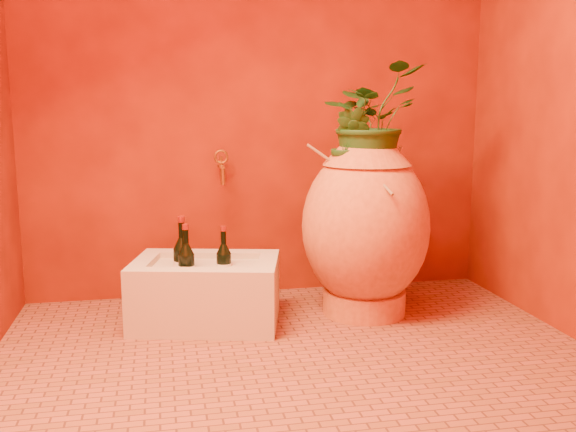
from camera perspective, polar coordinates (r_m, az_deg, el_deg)
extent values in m
plane|color=brown|center=(2.70, 0.99, -12.56)|extent=(2.50, 2.50, 0.00)
cube|color=#631505|center=(3.48, -2.55, 13.50)|extent=(2.50, 0.02, 2.50)
cylinder|color=#D2763B|center=(3.25, 6.77, -7.54)|extent=(0.47, 0.47, 0.12)
ellipsoid|color=#D2763B|center=(3.16, 6.91, -0.94)|extent=(0.72, 0.72, 0.78)
cone|color=#D2763B|center=(3.12, 7.05, 5.61)|extent=(0.50, 0.50, 0.12)
torus|color=#D2763B|center=(3.11, 7.07, 6.87)|extent=(0.30, 0.30, 0.05)
cylinder|color=olive|center=(3.05, 5.87, 3.48)|extent=(0.43, 0.16, 0.31)
cylinder|color=olive|center=(3.00, 7.37, 3.99)|extent=(0.08, 0.41, 0.18)
cylinder|color=olive|center=(3.08, 9.26, 4.41)|extent=(0.21, 0.31, 0.17)
cube|color=beige|center=(3.08, -7.28, -6.95)|extent=(0.76, 0.60, 0.28)
cube|color=beige|center=(3.22, -7.57, -3.36)|extent=(0.67, 0.24, 0.03)
cube|color=beige|center=(2.86, -7.08, -5.02)|extent=(0.67, 0.24, 0.03)
cube|color=beige|center=(3.04, -12.86, -4.33)|extent=(0.15, 0.29, 0.03)
cube|color=beige|center=(3.07, -1.89, -3.91)|extent=(0.15, 0.29, 0.03)
cylinder|color=black|center=(2.99, -8.99, -5.09)|extent=(0.07, 0.07, 0.18)
cone|color=black|center=(2.96, -9.05, -2.95)|extent=(0.07, 0.07, 0.05)
cylinder|color=black|center=(2.95, -9.09, -1.81)|extent=(0.03, 0.03, 0.07)
cylinder|color=maroon|center=(2.94, -9.11, -0.95)|extent=(0.03, 0.03, 0.02)
cylinder|color=silver|center=(2.99, -8.99, -5.09)|extent=(0.08, 0.08, 0.08)
cylinder|color=black|center=(3.04, -9.35, -4.70)|extent=(0.08, 0.08, 0.19)
cone|color=black|center=(3.01, -9.41, -2.42)|extent=(0.08, 0.08, 0.05)
cylinder|color=black|center=(3.00, -9.45, -1.21)|extent=(0.03, 0.03, 0.08)
cylinder|color=maroon|center=(2.99, -9.48, -0.29)|extent=(0.03, 0.03, 0.03)
cylinder|color=silver|center=(3.04, -9.35, -4.70)|extent=(0.08, 0.08, 0.09)
cylinder|color=black|center=(3.05, -5.71, -4.87)|extent=(0.07, 0.07, 0.17)
cone|color=black|center=(3.02, -5.75, -2.92)|extent=(0.07, 0.07, 0.05)
cylinder|color=black|center=(3.01, -5.76, -1.90)|extent=(0.02, 0.02, 0.06)
cylinder|color=maroon|center=(3.00, -5.78, -1.12)|extent=(0.03, 0.03, 0.02)
cylinder|color=silver|center=(3.05, -5.71, -4.87)|extent=(0.07, 0.07, 0.07)
cylinder|color=olive|center=(3.39, -5.96, 4.37)|extent=(0.03, 0.15, 0.03)
cylinder|color=olive|center=(3.32, -5.82, 3.52)|extent=(0.02, 0.02, 0.08)
torus|color=olive|center=(3.39, -5.97, 5.26)|extent=(0.08, 0.01, 0.08)
cylinder|color=olive|center=(3.39, -5.96, 4.81)|extent=(0.01, 0.01, 0.05)
imported|color=#1C491A|center=(3.13, 7.31, 8.46)|extent=(0.62, 0.60, 0.53)
imported|color=#1C491A|center=(3.06, 5.56, 6.34)|extent=(0.24, 0.25, 0.35)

